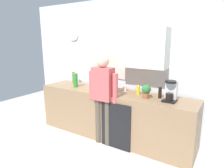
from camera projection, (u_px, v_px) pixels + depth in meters
ground_plane at (104, 143)px, 3.53m from camera, size 8.00×8.00×0.00m
kitchen_counter at (112, 114)px, 3.68m from camera, size 3.03×0.64×0.89m
dishwasher_panel at (116, 126)px, 3.28m from camera, size 0.56×0.02×0.80m
back_wall_assembly at (125, 65)px, 3.79m from camera, size 4.63×0.42×2.60m
coffee_maker at (171, 92)px, 3.00m from camera, size 0.20×0.20×0.33m
bottle_dark_sauce at (160, 93)px, 3.17m from camera, size 0.06×0.06×0.18m
bottle_clear_soda at (76, 80)px, 3.92m from camera, size 0.09×0.09×0.28m
bottle_olive_oil at (74, 78)px, 4.26m from camera, size 0.06×0.06×0.25m
cup_white_mug at (125, 88)px, 3.64m from camera, size 0.08×0.08×0.09m
mixing_bowl at (112, 89)px, 3.65m from camera, size 0.22×0.22×0.08m
potted_plant at (146, 90)px, 3.15m from camera, size 0.15×0.15×0.23m
dish_soap at (138, 90)px, 3.39m from camera, size 0.06×0.06×0.18m
person_at_sink at (103, 92)px, 3.32m from camera, size 0.57×0.22×1.60m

